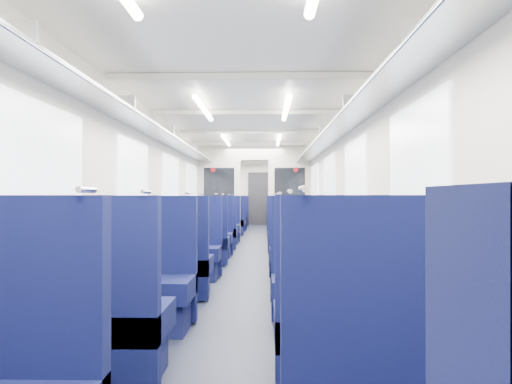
{
  "coord_description": "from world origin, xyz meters",
  "views": [
    {
      "loc": [
        0.27,
        -8.63,
        1.1
      ],
      "look_at": [
        0.04,
        3.0,
        1.2
      ],
      "focal_mm": 32.35,
      "sensor_mm": 36.0,
      "label": 1
    }
  ],
  "objects": [
    {
      "name": "seat_13",
      "position": [
        0.83,
        -1.41,
        0.35
      ],
      "size": [
        1.02,
        0.56,
        1.14
      ],
      "color": "#0E1445",
      "rests_on": "floor"
    },
    {
      "name": "seat_11",
      "position": [
        0.83,
        -2.63,
        0.35
      ],
      "size": [
        1.02,
        0.56,
        1.14
      ],
      "color": "#0E1445",
      "rests_on": "floor"
    },
    {
      "name": "ceiling",
      "position": [
        0.0,
        0.0,
        2.35
      ],
      "size": [
        2.8,
        18.0,
        0.01
      ],
      "primitive_type": "cube",
      "color": "white",
      "rests_on": "wall_left"
    },
    {
      "name": "seat_12",
      "position": [
        -0.83,
        -1.28,
        0.35
      ],
      "size": [
        1.02,
        0.56,
        1.14
      ],
      "color": "#0E1445",
      "rests_on": "floor"
    },
    {
      "name": "seat_25",
      "position": [
        0.83,
        6.54,
        0.35
      ],
      "size": [
        1.02,
        0.56,
        1.14
      ],
      "color": "#0E1445",
      "rests_on": "floor"
    },
    {
      "name": "seat_7",
      "position": [
        0.83,
        -4.77,
        0.35
      ],
      "size": [
        1.02,
        0.56,
        1.14
      ],
      "color": "#0E1445",
      "rests_on": "floor"
    },
    {
      "name": "seat_8",
      "position": [
        -0.83,
        -3.7,
        0.35
      ],
      "size": [
        1.02,
        0.56,
        1.14
      ],
      "color": "#0E1445",
      "rests_on": "floor"
    },
    {
      "name": "end_door",
      "position": [
        0.0,
        8.94,
        1.0
      ],
      "size": [
        0.75,
        0.06,
        2.0
      ],
      "primitive_type": "cube",
      "color": "black",
      "rests_on": "floor"
    },
    {
      "name": "seat_23",
      "position": [
        0.83,
        5.21,
        0.35
      ],
      "size": [
        1.02,
        0.56,
        1.14
      ],
      "color": "#0E1445",
      "rests_on": "floor"
    },
    {
      "name": "dado_right",
      "position": [
        1.39,
        0.0,
        0.35
      ],
      "size": [
        0.03,
        17.9,
        0.7
      ],
      "primitive_type": "cube",
      "color": "#111539",
      "rests_on": "floor"
    },
    {
      "name": "ceiling_fittings",
      "position": [
        0.0,
        -0.26,
        2.29
      ],
      "size": [
        2.7,
        16.06,
        0.11
      ],
      "color": "silver",
      "rests_on": "ceiling"
    },
    {
      "name": "luggage_rack_right",
      "position": [
        1.21,
        0.0,
        1.97
      ],
      "size": [
        0.36,
        17.4,
        0.18
      ],
      "color": "#B2B5BA",
      "rests_on": "wall_right"
    },
    {
      "name": "seat_15",
      "position": [
        0.83,
        -0.11,
        0.35
      ],
      "size": [
        1.02,
        0.56,
        1.14
      ],
      "color": "#0E1445",
      "rests_on": "floor"
    },
    {
      "name": "seat_14",
      "position": [
        -0.83,
        -0.32,
        0.35
      ],
      "size": [
        1.02,
        0.56,
        1.14
      ],
      "color": "#0E1445",
      "rests_on": "floor"
    },
    {
      "name": "seat_26",
      "position": [
        -0.83,
        7.6,
        0.35
      ],
      "size": [
        1.02,
        0.56,
        1.14
      ],
      "color": "#0E1445",
      "rests_on": "floor"
    },
    {
      "name": "luggage_rack_left",
      "position": [
        -1.21,
        0.0,
        1.97
      ],
      "size": [
        0.36,
        17.4,
        0.18
      ],
      "color": "#B2B5BA",
      "rests_on": "wall_left"
    },
    {
      "name": "dado_left",
      "position": [
        -1.39,
        0.0,
        0.35
      ],
      "size": [
        0.03,
        17.9,
        0.7
      ],
      "primitive_type": "cube",
      "color": "#111539",
      "rests_on": "floor"
    },
    {
      "name": "seat_16",
      "position": [
        -0.83,
        0.81,
        0.35
      ],
      "size": [
        1.02,
        0.56,
        1.14
      ],
      "color": "#0E1445",
      "rests_on": "floor"
    },
    {
      "name": "wall_right",
      "position": [
        1.4,
        0.0,
        1.18
      ],
      "size": [
        0.02,
        18.0,
        2.35
      ],
      "primitive_type": "cube",
      "color": "silver",
      "rests_on": "floor"
    },
    {
      "name": "seat_21",
      "position": [
        0.83,
        4.15,
        0.35
      ],
      "size": [
        1.02,
        0.56,
        1.14
      ],
      "color": "#0E1445",
      "rests_on": "floor"
    },
    {
      "name": "windows",
      "position": [
        0.0,
        -0.46,
        1.42
      ],
      "size": [
        2.78,
        15.6,
        0.75
      ],
      "color": "white",
      "rests_on": "wall_left"
    },
    {
      "name": "seat_6",
      "position": [
        -0.83,
        -4.82,
        0.35
      ],
      "size": [
        1.02,
        0.56,
        1.14
      ],
      "color": "#0E1445",
      "rests_on": "floor"
    },
    {
      "name": "seat_17",
      "position": [
        0.83,
        0.85,
        0.35
      ],
      "size": [
        1.02,
        0.56,
        1.14
      ],
      "color": "#0E1445",
      "rests_on": "floor"
    },
    {
      "name": "seat_19",
      "position": [
        0.83,
        2.09,
        0.35
      ],
      "size": [
        1.02,
        0.56,
        1.14
      ],
      "color": "#0E1445",
      "rests_on": "floor"
    },
    {
      "name": "seat_22",
      "position": [
        -0.83,
        5.32,
        0.35
      ],
      "size": [
        1.02,
        0.56,
        1.14
      ],
      "color": "#0E1445",
      "rests_on": "floor"
    },
    {
      "name": "seat_9",
      "position": [
        0.83,
        -3.73,
        0.35
      ],
      "size": [
        1.02,
        0.56,
        1.14
      ],
      "color": "#0E1445",
      "rests_on": "floor"
    },
    {
      "name": "seat_20",
      "position": [
        -0.83,
        4.17,
        0.35
      ],
      "size": [
        1.02,
        0.56,
        1.14
      ],
      "color": "#0E1445",
      "rests_on": "floor"
    },
    {
      "name": "seat_27",
      "position": [
        0.83,
        7.5,
        0.35
      ],
      "size": [
        1.02,
        0.56,
        1.14
      ],
      "color": "#0E1445",
      "rests_on": "floor"
    },
    {
      "name": "floor",
      "position": [
        0.0,
        0.0,
        0.0
      ],
      "size": [
        2.8,
        18.0,
        0.01
      ],
      "primitive_type": "cube",
      "color": "black",
      "rests_on": "ground"
    },
    {
      "name": "wall_left",
      "position": [
        -1.4,
        0.0,
        1.18
      ],
      "size": [
        0.02,
        18.0,
        2.35
      ],
      "primitive_type": "cube",
      "color": "silver",
      "rests_on": "floor"
    },
    {
      "name": "seat_24",
      "position": [
        -0.83,
        6.33,
        0.35
      ],
      "size": [
        1.02,
        0.56,
        1.14
      ],
      "color": "#0E1445",
      "rests_on": "floor"
    },
    {
      "name": "bulkhead",
      "position": [
        -0.0,
        2.81,
        1.23
      ],
      "size": [
        2.8,
        0.1,
        2.35
      ],
      "color": "silver",
      "rests_on": "floor"
    },
    {
      "name": "seat_4",
      "position": [
        -0.83,
        -5.93,
        0.35
      ],
      "size": [
        1.02,
        0.56,
        1.14
      ],
      "color": "#0E1445",
      "rests_on": "floor"
    },
    {
      "name": "wall_far",
      "position": [
        0.0,
        9.0,
        1.18
      ],
      "size": [
        2.8,
        0.02,
        2.35
      ],
      "primitive_type": "cube",
      "color": "silver",
      "rests_on": "floor"
    },
    {
      "name": "seat_5",
      "position": [
        0.83,
        -6.01,
        0.35
      ],
      "size": [
        1.02,
        0.56,
        1.14
      ],
      "color": "#0E1445",
      "rests_on": "floor"
    },
    {
      "name": "seat_10",
      "position": [
        -0.83,
        -2.51,
        0.35
      ],
      "size": [
        1.02,
        0.56,
        1.14
      ],
      "color": "#0E1445",
      "rests_on": "floor"
    },
    {
      "name": "seat_18",
      "position": [
        -0.83,
        2.03,
        0.35
      ],
      "size": [
        1.02,
        0.56,
        1.14
      ],
      "color": "#0E1445",
      "rests_on": "floor"
    }
  ]
}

